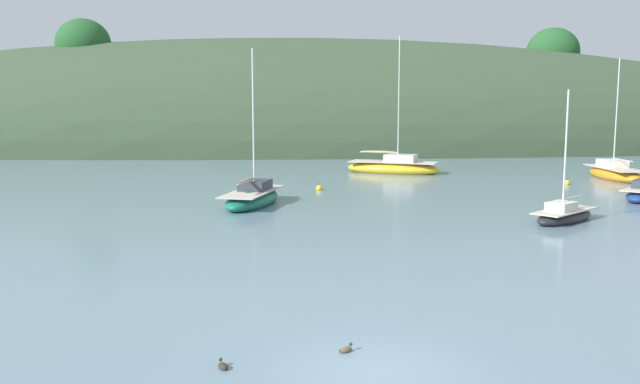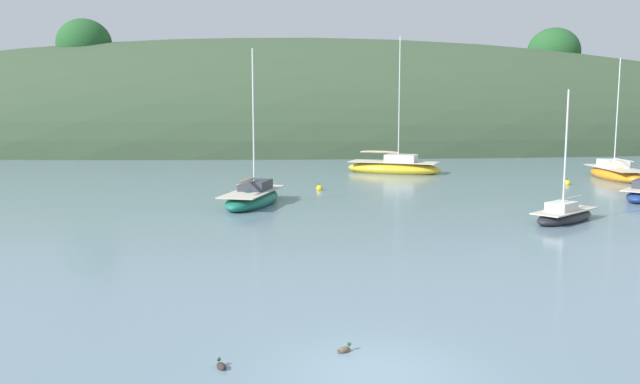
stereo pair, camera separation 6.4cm
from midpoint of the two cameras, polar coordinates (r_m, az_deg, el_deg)
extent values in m
plane|color=slate|center=(14.42, 4.96, -15.49)|extent=(400.00, 400.00, 0.00)
ellipsoid|color=#384C33|center=(85.32, -2.18, 3.85)|extent=(150.00, 36.00, 27.97)
ellipsoid|color=#235628|center=(89.62, -20.30, 11.67)|extent=(5.80, 5.28, 5.28)
ellipsoid|color=#235628|center=(86.05, -19.98, 12.07)|extent=(6.56, 5.96, 5.96)
ellipsoid|color=#235628|center=(92.47, 19.63, 11.45)|extent=(6.81, 6.19, 6.19)
ellipsoid|color=#232328|center=(34.01, 20.50, -2.07)|extent=(4.52, 4.14, 0.73)
cube|color=beige|center=(33.95, 20.53, -1.52)|extent=(4.16, 3.81, 0.06)
cube|color=silver|center=(33.59, 20.27, -1.21)|extent=(1.78, 1.72, 0.46)
cylinder|color=silver|center=(33.43, 20.59, 3.37)|extent=(0.09, 0.09, 5.83)
cylinder|color=silver|center=(34.53, 21.11, -0.43)|extent=(1.52, 1.29, 0.07)
ellipsoid|color=orange|center=(54.79, 24.31, 1.38)|extent=(2.72, 7.22, 1.14)
cube|color=beige|center=(54.75, 24.34, 1.91)|extent=(2.50, 6.64, 0.06)
cube|color=silver|center=(55.23, 24.10, 2.28)|extent=(1.67, 2.34, 0.60)
cylinder|color=silver|center=(54.86, 24.42, 6.25)|extent=(0.09, 0.09, 8.28)
cylinder|color=silver|center=(53.66, 24.90, 2.55)|extent=(0.19, 2.99, 0.07)
ellipsoid|color=#196B56|center=(37.21, -5.96, -0.68)|extent=(4.00, 6.97, 1.06)
cube|color=beige|center=(37.15, -5.97, 0.05)|extent=(3.68, 6.41, 0.06)
cube|color=#333842|center=(37.61, -5.72, 0.58)|extent=(1.99, 2.44, 0.57)
cylinder|color=silver|center=(37.15, -5.90, 6.22)|extent=(0.09, 0.09, 7.98)
cylinder|color=silver|center=(36.07, -6.52, 0.92)|extent=(0.84, 2.68, 0.07)
ellipsoid|color=tan|center=(36.06, -6.53, 1.00)|extent=(0.94, 2.61, 0.20)
ellipsoid|color=gold|center=(54.63, 6.36, 2.03)|extent=(8.27, 5.65, 1.26)
cube|color=beige|center=(54.58, 6.36, 2.62)|extent=(7.60, 5.20, 0.06)
cube|color=beige|center=(54.40, 7.01, 2.93)|extent=(3.01, 2.61, 0.64)
cylinder|color=silver|center=(54.28, 6.85, 7.99)|extent=(0.09, 0.09, 10.23)
cylinder|color=silver|center=(54.84, 5.10, 3.46)|extent=(3.04, 1.41, 0.07)
ellipsoid|color=tan|center=(54.84, 5.10, 3.51)|extent=(2.97, 1.48, 0.20)
sphere|color=yellow|center=(43.41, -0.11, 0.33)|extent=(0.44, 0.44, 0.44)
cylinder|color=black|center=(43.38, -0.11, 0.68)|extent=(0.04, 0.04, 0.10)
sphere|color=yellow|center=(49.55, 20.70, 0.74)|extent=(0.44, 0.44, 0.44)
cylinder|color=black|center=(49.52, 20.71, 1.05)|extent=(0.04, 0.04, 0.10)
ellipsoid|color=brown|center=(15.48, 2.13, -13.62)|extent=(0.38, 0.34, 0.16)
sphere|color=#1E4723|center=(15.53, 2.56, -13.12)|extent=(0.09, 0.09, 0.09)
cone|color=gold|center=(15.57, 2.75, -13.08)|extent=(0.06, 0.05, 0.04)
cone|color=brown|center=(15.38, 1.67, -13.64)|extent=(0.10, 0.10, 0.08)
ellipsoid|color=#2D2823|center=(14.74, -8.57, -14.83)|extent=(0.32, 0.38, 0.16)
sphere|color=#1E4723|center=(14.82, -8.81, -14.24)|extent=(0.09, 0.09, 0.09)
cone|color=gold|center=(14.88, -8.91, -14.17)|extent=(0.05, 0.06, 0.04)
cone|color=#2D2823|center=(14.60, -8.33, -14.92)|extent=(0.10, 0.10, 0.08)
camera|label=1|loc=(0.03, -90.05, -0.01)|focal=36.69mm
camera|label=2|loc=(0.03, 89.95, 0.01)|focal=36.69mm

